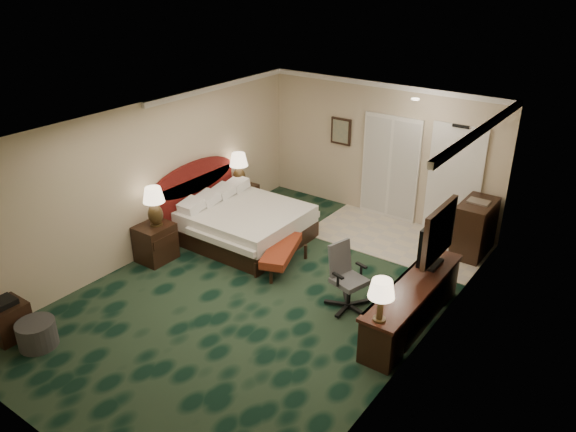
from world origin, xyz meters
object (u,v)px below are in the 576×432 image
Objects in this scene: ottoman at (37,334)px; side_table at (8,320)px; bed at (246,225)px; tv at (432,242)px; minibar at (475,228)px; lamp_far at (239,170)px; desk at (412,305)px; desk_chair at (350,279)px; lamp_near at (155,206)px; bed_bench at (281,257)px; nightstand_near at (155,243)px; nightstand_far at (242,200)px.

side_table is (-0.51, -0.11, 0.07)m from ottoman.
bed is at bearing 78.76° from side_table.
tv is 0.96× the size of minibar.
desk is at bearing -18.86° from lamp_far.
minibar is at bearing 54.34° from side_table.
tv reaches higher than desk_chair.
bed is 3.84× the size of ottoman.
tv is (4.45, -0.89, 0.10)m from lamp_far.
lamp_near reaches higher than side_table.
bed_bench is at bearing 174.64° from desk.
nightstand_far is (-0.02, 2.36, -0.02)m from nightstand_near.
desk_chair reaches higher than nightstand_far.
minibar is at bearing 37.89° from lamp_near.
lamp_near is 2.85m from side_table.
ottoman is (0.51, -4.96, -0.12)m from nightstand_far.
side_table is 0.55× the size of tv.
desk is at bearing 38.25° from side_table.
bed_bench reaches higher than ottoman.
bed is at bearing 179.12° from tv.
nightstand_far is 0.89× the size of lamp_far.
lamp_far is at bearing 168.36° from tv.
lamp_near is 4.53m from desk.
lamp_far reaches higher than desk_chair.
lamp_near is at bearing 63.38° from nightstand_near.
lamp_far is at bearing 135.58° from bed.
ottoman is 5.21m from desk.
tv is (4.37, 1.40, 0.06)m from lamp_near.
bed is 1.97× the size of desk_chair.
bed is at bearing -44.42° from lamp_far.
nightstand_near is at bearing -89.55° from nightstand_far.
desk_chair is 1.03× the size of minibar.
bed_bench is at bearing -33.89° from nightstand_far.
nightstand_near is 1.26× the size of ottoman.
tv is 0.93× the size of desk_chair.
lamp_near is at bearing -88.03° from lamp_far.
desk_chair is at bearing -108.35° from minibar.
nightstand_far is 0.60× the size of desk_chair.
lamp_far is 0.70× the size of minibar.
nightstand_near is 0.69× the size of tv.
bed_bench is 2.50m from desk.
tv is at bearing 18.24° from nightstand_near.
minibar is (0.01, 2.01, -0.57)m from tv.
desk_chair is (1.53, -0.37, 0.31)m from bed_bench.
lamp_far is at bearing 161.14° from desk.
minibar is at bearing 89.33° from tv.
side_table is at bearing -120.53° from desk_chair.
desk is at bearing -10.62° from bed.
lamp_near is (0.02, 0.05, 0.68)m from nightstand_near.
lamp_near is 0.58× the size of bed_bench.
desk_chair is (3.54, -1.67, -0.45)m from lamp_far.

